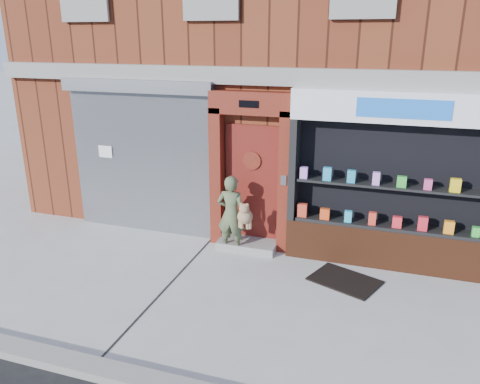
% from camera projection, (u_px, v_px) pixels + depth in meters
% --- Properties ---
extents(ground, '(80.00, 80.00, 0.00)m').
position_uv_depth(ground, '(262.00, 301.00, 7.06)').
color(ground, '#9E9E99').
rests_on(ground, ground).
extents(building, '(12.00, 8.16, 8.00)m').
position_uv_depth(building, '(331.00, 27.00, 11.19)').
color(building, '#602716').
rests_on(building, ground).
extents(shutter_bay, '(3.10, 0.30, 3.04)m').
position_uv_depth(shutter_bay, '(142.00, 148.00, 9.13)').
color(shutter_bay, gray).
rests_on(shutter_bay, ground).
extents(red_door_bay, '(1.52, 0.58, 2.90)m').
position_uv_depth(red_door_bay, '(251.00, 172.00, 8.49)').
color(red_door_bay, '#52170E').
rests_on(red_door_bay, ground).
extents(pharmacy_bay, '(3.50, 0.41, 3.00)m').
position_uv_depth(pharmacy_bay, '(394.00, 190.00, 7.75)').
color(pharmacy_bay, '#562814').
rests_on(pharmacy_bay, ground).
extents(woman, '(0.71, 0.46, 1.46)m').
position_uv_depth(woman, '(233.00, 214.00, 8.45)').
color(woman, '#4D5A3B').
rests_on(woman, ground).
extents(doormat, '(1.25, 1.07, 0.03)m').
position_uv_depth(doormat, '(345.00, 280.00, 7.63)').
color(doormat, black).
rests_on(doormat, ground).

